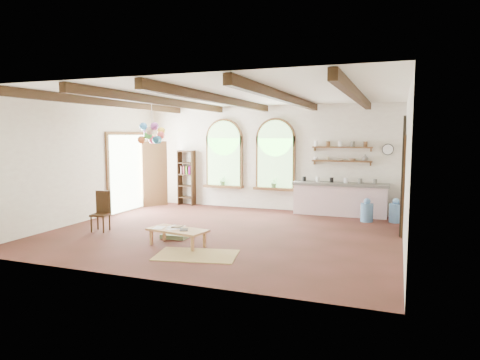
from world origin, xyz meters
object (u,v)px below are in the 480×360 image
at_px(side_chair, 101,220).
at_px(kitchen_counter, 340,199).
at_px(coffee_table, 177,231).
at_px(balloon_cluster, 152,134).

bearing_deg(side_chair, kitchen_counter, 38.82).
distance_m(coffee_table, balloon_cluster, 3.66).
xyz_separation_m(coffee_table, side_chair, (-2.40, 0.59, -0.04)).
relative_size(kitchen_counter, side_chair, 2.79).
bearing_deg(side_chair, coffee_table, -13.83).
height_order(coffee_table, side_chair, side_chair).
bearing_deg(kitchen_counter, side_chair, -141.18).
relative_size(kitchen_counter, balloon_cluster, 2.36).
xyz_separation_m(coffee_table, balloon_cluster, (-2.01, 2.30, 2.02)).
bearing_deg(side_chair, balloon_cluster, 76.86).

